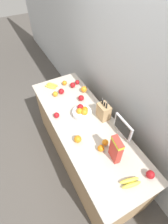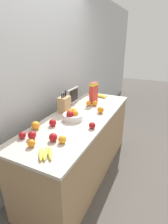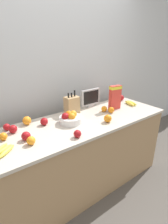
% 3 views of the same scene
% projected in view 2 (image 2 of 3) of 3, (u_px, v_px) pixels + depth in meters
% --- Properties ---
extents(ground_plane, '(14.00, 14.00, 0.00)m').
position_uv_depth(ground_plane, '(81.00, 171.00, 2.52)').
color(ground_plane, '#514C47').
extents(wall_back, '(9.00, 0.06, 2.60)m').
position_uv_depth(wall_back, '(41.00, 78.00, 2.25)').
color(wall_back, silver).
rests_on(wall_back, ground_plane).
extents(counter, '(2.05, 0.71, 0.88)m').
position_uv_depth(counter, '(81.00, 145.00, 2.35)').
color(counter, tan).
rests_on(counter, ground_plane).
extents(knife_block, '(0.16, 0.12, 0.31)m').
position_uv_depth(knife_block, '(64.00, 104.00, 2.26)').
color(knife_block, tan).
rests_on(knife_block, counter).
extents(small_monitor, '(0.29, 0.03, 0.24)m').
position_uv_depth(small_monitor, '(73.00, 96.00, 2.54)').
color(small_monitor, '#B7B7BC').
rests_on(small_monitor, counter).
extents(cereal_box, '(0.16, 0.08, 0.30)m').
position_uv_depth(cereal_box, '(94.00, 92.00, 2.60)').
color(cereal_box, red).
rests_on(cereal_box, counter).
extents(fruit_bowl, '(0.24, 0.24, 0.12)m').
position_uv_depth(fruit_bowl, '(73.00, 115.00, 2.07)').
color(fruit_bowl, silver).
rests_on(fruit_bowl, counter).
extents(banana_bunch_left, '(0.21, 0.20, 0.03)m').
position_uv_depth(banana_bunch_left, '(46.00, 154.00, 1.43)').
color(banana_bunch_left, yellow).
rests_on(banana_bunch_left, counter).
extents(banana_bunch_right, '(0.12, 0.21, 0.04)m').
position_uv_depth(banana_bunch_right, '(102.00, 96.00, 2.89)').
color(banana_bunch_right, yellow).
rests_on(banana_bunch_right, counter).
extents(apple_near_bananas, '(0.07, 0.07, 0.07)m').
position_uv_depth(apple_near_bananas, '(22.00, 135.00, 1.67)').
color(apple_near_bananas, '#A31419').
rests_on(apple_near_bananas, counter).
extents(apple_front, '(0.07, 0.07, 0.07)m').
position_uv_depth(apple_front, '(92.00, 125.00, 1.86)').
color(apple_front, '#A31419').
rests_on(apple_front, counter).
extents(apple_rear, '(0.08, 0.08, 0.08)m').
position_uv_depth(apple_rear, '(53.00, 137.00, 1.62)').
color(apple_rear, '#A31419').
rests_on(apple_rear, counter).
extents(apple_by_knife_block, '(0.08, 0.08, 0.08)m').
position_uv_depth(apple_by_knife_block, '(32.00, 135.00, 1.66)').
color(apple_by_knife_block, '#A31419').
rests_on(apple_by_knife_block, counter).
extents(apple_leftmost, '(0.08, 0.08, 0.08)m').
position_uv_depth(apple_leftmost, '(91.00, 93.00, 2.99)').
color(apple_leftmost, '#A31419').
rests_on(apple_leftmost, counter).
extents(apple_rightmost, '(0.08, 0.08, 0.08)m').
position_uv_depth(apple_rightmost, '(53.00, 123.00, 1.91)').
color(apple_rightmost, '#A31419').
rests_on(apple_rightmost, counter).
extents(orange_front_right, '(0.07, 0.07, 0.07)m').
position_uv_depth(orange_front_right, '(89.00, 104.00, 2.50)').
color(orange_front_right, orange).
rests_on(orange_front_right, counter).
extents(orange_by_cereal, '(0.09, 0.09, 0.09)m').
position_uv_depth(orange_by_cereal, '(36.00, 125.00, 1.84)').
color(orange_by_cereal, orange).
rests_on(orange_by_cereal, counter).
extents(orange_front_center, '(0.09, 0.09, 0.09)m').
position_uv_depth(orange_front_center, '(101.00, 110.00, 2.25)').
color(orange_front_center, orange).
rests_on(orange_front_center, counter).
extents(orange_mid_left, '(0.07, 0.07, 0.07)m').
position_uv_depth(orange_mid_left, '(95.00, 103.00, 2.50)').
color(orange_mid_left, orange).
rests_on(orange_mid_left, counter).
extents(orange_front_left, '(0.07, 0.07, 0.07)m').
position_uv_depth(orange_front_left, '(62.00, 139.00, 1.59)').
color(orange_front_left, orange).
rests_on(orange_front_left, counter).
extents(orange_near_bowl, '(0.07, 0.07, 0.07)m').
position_uv_depth(orange_near_bowl, '(31.00, 143.00, 1.54)').
color(orange_near_bowl, orange).
rests_on(orange_near_bowl, counter).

